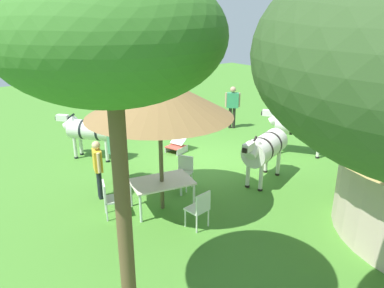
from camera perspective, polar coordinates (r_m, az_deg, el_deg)
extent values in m
plane|color=#47842D|center=(11.91, 1.90, -2.84)|extent=(36.00, 36.00, 0.00)
cylinder|color=brown|center=(8.75, -4.82, -3.14)|extent=(0.10, 0.10, 2.37)
cone|color=olive|center=(8.25, -5.15, 7.38)|extent=(3.38, 3.38, 0.91)
cube|color=silver|center=(8.94, -4.74, -5.88)|extent=(1.64, 1.24, 0.04)
cylinder|color=silver|center=(8.99, 0.31, -8.28)|extent=(0.06, 0.06, 0.70)
cylinder|color=silver|center=(8.59, -8.01, -9.95)|extent=(0.06, 0.06, 0.70)
cylinder|color=silver|center=(9.66, -1.73, -6.20)|extent=(0.06, 0.06, 0.70)
cylinder|color=silver|center=(9.28, -9.49, -7.63)|extent=(0.06, 0.06, 0.70)
cube|color=white|center=(10.01, -1.45, -4.61)|extent=(0.58, 0.59, 0.04)
cube|color=white|center=(10.07, -1.00, -3.03)|extent=(0.25, 0.40, 0.45)
cylinder|color=white|center=(9.88, -0.89, -6.37)|extent=(0.04, 0.04, 0.45)
cylinder|color=white|center=(10.03, -2.87, -5.98)|extent=(0.04, 0.04, 0.45)
cylinder|color=white|center=(10.18, -0.03, -5.56)|extent=(0.04, 0.04, 0.45)
cylinder|color=white|center=(10.32, -1.96, -5.19)|extent=(0.04, 0.04, 0.45)
cube|color=silver|center=(8.89, -12.19, -8.38)|extent=(0.54, 0.55, 0.04)
cube|color=silver|center=(8.78, -13.53, -7.23)|extent=(0.18, 0.43, 0.45)
cylinder|color=silver|center=(9.18, -11.11, -8.95)|extent=(0.04, 0.04, 0.45)
cylinder|color=silver|center=(8.85, -10.76, -10.09)|extent=(0.04, 0.04, 0.45)
cylinder|color=silver|center=(9.15, -13.36, -9.22)|extent=(0.04, 0.04, 0.45)
cylinder|color=silver|center=(8.82, -13.10, -10.37)|extent=(0.04, 0.04, 0.45)
cube|color=white|center=(8.30, 0.76, -10.07)|extent=(0.50, 0.48, 0.04)
cube|color=white|center=(8.08, 1.75, -9.15)|extent=(0.44, 0.10, 0.45)
cylinder|color=white|center=(8.41, -1.06, -11.43)|extent=(0.04, 0.04, 0.45)
cylinder|color=white|center=(8.64, 0.77, -10.50)|extent=(0.04, 0.04, 0.45)
cylinder|color=white|center=(8.19, 0.74, -12.35)|extent=(0.04, 0.04, 0.45)
cylinder|color=white|center=(8.43, 2.57, -11.36)|extent=(0.04, 0.04, 0.45)
cylinder|color=black|center=(9.78, -14.14, -6.23)|extent=(0.11, 0.11, 0.78)
cylinder|color=black|center=(9.90, -14.27, -5.90)|extent=(0.11, 0.11, 0.78)
cube|color=gold|center=(9.57, -14.53, -2.45)|extent=(0.30, 0.46, 0.55)
cylinder|color=#E2BA8A|center=(9.34, -14.32, -2.89)|extent=(0.08, 0.08, 0.52)
cylinder|color=#E2BA8A|center=(9.79, -14.76, -1.87)|extent=(0.08, 0.08, 0.52)
sphere|color=#E2BA8A|center=(9.43, -14.74, -0.18)|extent=(0.21, 0.21, 0.21)
cylinder|color=black|center=(10.56, -11.32, -3.83)|extent=(0.12, 0.12, 0.84)
cylinder|color=black|center=(10.67, -11.84, -3.62)|extent=(0.12, 0.12, 0.84)
cube|color=#468B5C|center=(10.35, -11.85, -0.07)|extent=(0.32, 0.49, 0.60)
cylinder|color=#E1B290|center=(10.16, -10.92, -0.29)|extent=(0.09, 0.09, 0.56)
cylinder|color=#E1B290|center=(10.54, -12.76, 0.31)|extent=(0.09, 0.09, 0.56)
sphere|color=#E1B290|center=(10.22, -12.02, 2.20)|extent=(0.23, 0.23, 0.23)
cylinder|color=black|center=(15.42, 6.54, 4.07)|extent=(0.13, 0.13, 0.88)
cylinder|color=black|center=(15.41, 5.97, 4.09)|extent=(0.13, 0.13, 0.88)
cube|color=#389867|center=(15.23, 6.36, 6.79)|extent=(0.50, 0.47, 0.62)
cylinder|color=tan|center=(15.25, 7.37, 6.83)|extent=(0.09, 0.09, 0.58)
cylinder|color=tan|center=(15.22, 5.35, 6.88)|extent=(0.09, 0.09, 0.58)
sphere|color=tan|center=(15.14, 6.42, 8.45)|extent=(0.24, 0.24, 0.24)
cube|color=#D4493A|center=(12.67, -2.61, -0.38)|extent=(0.68, 0.66, 0.03)
cube|color=white|center=(12.79, -1.87, 0.94)|extent=(0.65, 0.65, 0.35)
cube|color=silver|center=(12.60, -1.52, -1.01)|extent=(0.59, 0.22, 0.22)
cube|color=silver|center=(12.90, -3.36, -0.53)|extent=(0.59, 0.22, 0.22)
cylinder|color=silver|center=(10.43, 11.34, -0.50)|extent=(1.75, 1.18, 0.70)
cylinder|color=black|center=(10.71, 12.03, 0.00)|extent=(0.30, 0.71, 0.72)
cylinder|color=black|center=(10.18, 10.68, -0.97)|extent=(0.30, 0.71, 0.72)
cylinder|color=silver|center=(9.67, 9.49, -0.87)|extent=(0.62, 0.47, 0.52)
cube|color=silver|center=(9.38, 8.81, -0.45)|extent=(0.44, 0.30, 0.20)
cube|color=black|center=(9.23, 8.31, -0.95)|extent=(0.15, 0.15, 0.12)
cube|color=black|center=(9.60, 9.55, 0.25)|extent=(0.36, 0.15, 0.28)
cylinder|color=silver|center=(10.08, 10.69, -5.18)|extent=(0.11, 0.11, 0.77)
cylinder|color=black|center=(10.23, 10.57, -6.98)|extent=(0.13, 0.13, 0.06)
cylinder|color=silver|center=(10.22, 8.72, -4.69)|extent=(0.11, 0.11, 0.77)
cylinder|color=black|center=(10.37, 8.61, -6.48)|extent=(0.13, 0.13, 0.06)
cylinder|color=silver|center=(11.13, 13.30, -2.92)|extent=(0.11, 0.11, 0.77)
cylinder|color=black|center=(11.27, 13.16, -4.59)|extent=(0.13, 0.13, 0.06)
cylinder|color=silver|center=(11.26, 11.47, -2.51)|extent=(0.11, 0.11, 0.77)
cylinder|color=black|center=(11.40, 11.35, -4.17)|extent=(0.13, 0.13, 0.06)
cylinder|color=black|center=(11.21, 13.06, 0.28)|extent=(0.24, 0.12, 0.53)
cylinder|color=silver|center=(12.80, 16.65, 2.76)|extent=(1.48, 1.76, 0.68)
cylinder|color=black|center=(12.80, 18.13, 2.60)|extent=(0.62, 0.45, 0.69)
cylinder|color=black|center=(12.82, 15.32, 2.91)|extent=(0.62, 0.45, 0.69)
cylinder|color=silver|center=(12.81, 13.02, 3.94)|extent=(0.55, 0.62, 0.51)
cube|color=silver|center=(12.81, 11.84, 4.76)|extent=(0.37, 0.43, 0.20)
cube|color=black|center=(12.84, 11.03, 4.72)|extent=(0.17, 0.17, 0.12)
cube|color=black|center=(12.76, 13.09, 4.81)|extent=(0.23, 0.33, 0.28)
cylinder|color=silver|center=(12.86, 13.52, 0.15)|extent=(0.11, 0.11, 0.76)
cylinder|color=black|center=(12.98, 13.40, -1.31)|extent=(0.13, 0.13, 0.06)
cylinder|color=silver|center=(13.21, 13.71, 0.66)|extent=(0.11, 0.11, 0.76)
cylinder|color=black|center=(13.33, 13.59, -0.76)|extent=(0.13, 0.13, 0.06)
cylinder|color=silver|center=(12.81, 19.13, -0.50)|extent=(0.11, 0.11, 0.76)
cylinder|color=black|center=(12.93, 18.96, -1.95)|extent=(0.13, 0.13, 0.06)
cylinder|color=silver|center=(13.16, 19.17, 0.04)|extent=(0.11, 0.11, 0.76)
cylinder|color=black|center=(13.28, 19.00, -1.39)|extent=(0.13, 0.13, 0.06)
cylinder|color=black|center=(12.83, 20.52, 1.89)|extent=(0.17, 0.22, 0.53)
cylinder|color=silver|center=(12.34, -15.35, 2.12)|extent=(1.43, 1.59, 0.63)
cylinder|color=black|center=(12.19, -14.12, 2.02)|extent=(0.56, 0.46, 0.65)
cylinder|color=black|center=(12.47, -16.44, 2.20)|extent=(0.56, 0.46, 0.65)
cylinder|color=silver|center=(12.68, -18.40, 3.13)|extent=(0.55, 0.60, 0.49)
cube|color=silver|center=(12.79, -19.54, 3.89)|extent=(0.39, 0.43, 0.20)
cube|color=black|center=(12.90, -20.18, 3.80)|extent=(0.17, 0.17, 0.12)
cube|color=black|center=(12.63, -18.50, 4.00)|extent=(0.26, 0.31, 0.28)
cylinder|color=silver|center=(12.68, -17.75, -0.57)|extent=(0.11, 0.11, 0.75)
cylinder|color=black|center=(12.80, -17.59, -2.02)|extent=(0.13, 0.13, 0.06)
cylinder|color=silver|center=(12.96, -16.94, -0.05)|extent=(0.11, 0.11, 0.75)
cylinder|color=black|center=(13.07, -16.79, -1.47)|extent=(0.13, 0.13, 0.06)
cylinder|color=silver|center=(12.12, -13.13, -1.07)|extent=(0.11, 0.11, 0.75)
cylinder|color=black|center=(12.24, -13.01, -2.58)|extent=(0.13, 0.13, 0.06)
cylinder|color=silver|center=(12.40, -12.40, -0.52)|extent=(0.11, 0.11, 0.75)
cylinder|color=black|center=(12.52, -12.28, -2.00)|extent=(0.13, 0.13, 0.06)
cylinder|color=black|center=(11.99, -11.96, 1.39)|extent=(0.18, 0.22, 0.53)
cylinder|color=brown|center=(5.25, -10.47, -12.65)|extent=(0.22, 0.22, 3.59)
ellipsoid|color=#387327|center=(4.45, -12.57, 16.16)|extent=(2.70, 2.70, 1.62)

